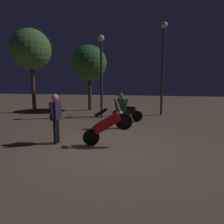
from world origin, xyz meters
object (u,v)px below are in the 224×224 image
streetlamp_near (163,58)px  streetlamp_far (101,65)px  motorcycle_black_parked_left (127,112)px  motorcycle_red_foreground (107,124)px  person_rider_beside (56,114)px  person_bystander_far (121,108)px

streetlamp_near → streetlamp_far: streetlamp_near is taller
motorcycle_black_parked_left → streetlamp_near: 4.05m
motorcycle_red_foreground → streetlamp_near: size_ratio=0.31×
motorcycle_black_parked_left → person_rider_beside: bearing=74.3°
motorcycle_red_foreground → motorcycle_black_parked_left: size_ratio=1.01×
motorcycle_red_foreground → person_rider_beside: 1.82m
person_rider_beside → streetlamp_far: size_ratio=0.38×
streetlamp_near → motorcycle_red_foreground: bearing=-109.2°
motorcycle_red_foreground → streetlamp_near: (2.19, 6.30, 2.66)m
person_bystander_far → streetlamp_far: streetlamp_far is taller
person_bystander_far → person_rider_beside: bearing=154.1°
person_bystander_far → streetlamp_far: (-1.40, 2.45, 1.98)m
motorcycle_red_foreground → motorcycle_black_parked_left: motorcycle_red_foreground is taller
streetlamp_far → motorcycle_red_foreground: bearing=-76.0°
motorcycle_red_foreground → streetlamp_far: bearing=101.7°
person_rider_beside → streetlamp_near: size_ratio=0.32×
motorcycle_black_parked_left → streetlamp_near: size_ratio=0.30×
motorcycle_black_parked_left → person_rider_beside: (-2.09, -4.29, 0.60)m
streetlamp_near → streetlamp_far: size_ratio=1.19×
motorcycle_red_foreground → person_rider_beside: (-1.80, 0.01, 0.30)m
streetlamp_near → streetlamp_far: (-3.42, -1.34, -0.48)m
person_rider_beside → streetlamp_far: streetlamp_far is taller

